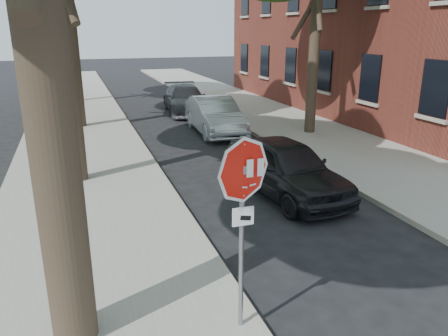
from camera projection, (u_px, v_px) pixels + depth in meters
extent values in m
plane|color=black|center=(287.00, 321.00, 6.14)|extent=(120.00, 120.00, 0.00)
cube|color=gray|center=(79.00, 138.00, 16.17)|extent=(4.00, 55.00, 0.12)
cube|color=gray|center=(286.00, 123.00, 18.79)|extent=(4.00, 55.00, 0.12)
cube|color=#9E9384|center=(135.00, 134.00, 16.80)|extent=(0.12, 55.00, 0.13)
cube|color=#9E9384|center=(242.00, 126.00, 18.16)|extent=(0.12, 55.00, 0.13)
cylinder|color=gray|center=(242.00, 237.00, 5.49)|extent=(0.06, 0.06, 2.60)
cube|color=#99999E|center=(243.00, 170.00, 5.19)|extent=(0.05, 0.06, 0.10)
cylinder|color=#99999E|center=(244.00, 170.00, 5.19)|extent=(0.76, 0.32, 0.82)
cylinder|color=white|center=(244.00, 170.00, 5.18)|extent=(0.76, 0.32, 0.82)
cylinder|color=red|center=(244.00, 170.00, 5.17)|extent=(0.68, 0.29, 0.74)
cube|color=white|center=(228.00, 171.00, 5.09)|extent=(0.08, 0.00, 0.22)
cube|color=white|center=(239.00, 170.00, 5.14)|extent=(0.08, 0.00, 0.22)
cube|color=white|center=(250.00, 168.00, 5.18)|extent=(0.08, 0.00, 0.22)
cube|color=white|center=(261.00, 167.00, 5.22)|extent=(0.08, 0.00, 0.22)
cube|color=silver|center=(236.00, 187.00, 5.19)|extent=(0.08, 0.00, 0.03)
cube|color=silver|center=(244.00, 187.00, 5.23)|extent=(0.08, 0.00, 0.03)
cube|color=silver|center=(253.00, 185.00, 5.25)|extent=(0.08, 0.00, 0.03)
cube|color=white|center=(243.00, 216.00, 5.37)|extent=(0.28, 0.02, 0.24)
cube|color=black|center=(246.00, 218.00, 5.37)|extent=(0.15, 0.00, 0.08)
cylinder|color=black|center=(62.00, 15.00, 22.84)|extent=(0.40, 0.40, 9.00)
cylinder|color=black|center=(317.00, 9.00, 15.61)|extent=(0.40, 0.40, 9.00)
imported|color=black|center=(286.00, 167.00, 10.67)|extent=(2.07, 4.23, 1.39)
imported|color=#ABAFB3|center=(215.00, 115.00, 17.05)|extent=(1.61, 4.30, 1.40)
imported|color=#434347|center=(185.00, 99.00, 21.31)|extent=(2.29, 4.72, 1.32)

